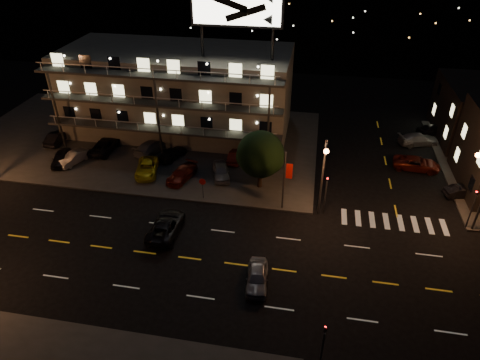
% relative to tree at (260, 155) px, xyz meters
% --- Properties ---
extents(ground, '(140.00, 140.00, 0.00)m').
position_rel_tree_xyz_m(ground, '(-2.26, -11.76, -3.89)').
color(ground, black).
rests_on(ground, ground).
extents(curb_nw, '(44.00, 24.00, 0.15)m').
position_rel_tree_xyz_m(curb_nw, '(-16.26, 8.24, -3.82)').
color(curb_nw, '#333431').
rests_on(curb_nw, ground).
extents(motel, '(28.00, 13.80, 18.10)m').
position_rel_tree_xyz_m(motel, '(-12.20, 12.12, 1.45)').
color(motel, gray).
rests_on(motel, ground).
extents(streetlight_nc, '(0.44, 1.92, 8.00)m').
position_rel_tree_xyz_m(streetlight_nc, '(6.24, -3.83, 1.07)').
color(streetlight_nc, '#2D2D30').
rests_on(streetlight_nc, ground).
extents(signal_nw, '(0.20, 0.27, 4.60)m').
position_rel_tree_xyz_m(signal_nw, '(6.74, -3.27, -1.32)').
color(signal_nw, '#2D2D30').
rests_on(signal_nw, ground).
extents(signal_sw, '(0.20, 0.27, 4.60)m').
position_rel_tree_xyz_m(signal_sw, '(6.74, -20.26, -1.32)').
color(signal_sw, '#2D2D30').
rests_on(signal_sw, ground).
extents(signal_ne, '(0.27, 0.20, 4.60)m').
position_rel_tree_xyz_m(signal_ne, '(19.74, -3.26, -1.32)').
color(signal_ne, '#2D2D30').
rests_on(signal_ne, ground).
extents(banner_north, '(0.83, 0.16, 6.40)m').
position_rel_tree_xyz_m(banner_north, '(2.83, -3.36, -0.46)').
color(banner_north, '#2D2D30').
rests_on(banner_north, ground).
extents(stop_sign, '(0.91, 0.11, 2.61)m').
position_rel_tree_xyz_m(stop_sign, '(-5.26, -3.19, -2.18)').
color(stop_sign, '#2D2D30').
rests_on(stop_sign, ground).
extents(tree, '(5.00, 4.81, 6.30)m').
position_rel_tree_xyz_m(tree, '(0.00, 0.00, 0.00)').
color(tree, black).
rests_on(tree, curb_nw).
extents(lot_car_0, '(2.51, 4.23, 1.35)m').
position_rel_tree_xyz_m(lot_car_0, '(-23.03, 0.75, -3.07)').
color(lot_car_0, black).
rests_on(lot_car_0, curb_nw).
extents(lot_car_1, '(2.69, 4.20, 1.31)m').
position_rel_tree_xyz_m(lot_car_1, '(-21.63, 1.08, -3.09)').
color(lot_car_1, gray).
rests_on(lot_car_1, curb_nw).
extents(lot_car_2, '(3.20, 5.12, 1.32)m').
position_rel_tree_xyz_m(lot_car_2, '(-12.56, 0.40, -3.08)').
color(lot_car_2, gold).
rests_on(lot_car_2, curb_nw).
extents(lot_car_3, '(2.95, 4.74, 1.28)m').
position_rel_tree_xyz_m(lot_car_3, '(-8.43, -0.04, -3.10)').
color(lot_car_3, '#60170D').
rests_on(lot_car_3, curb_nw).
extents(lot_car_4, '(2.86, 4.45, 1.41)m').
position_rel_tree_xyz_m(lot_car_4, '(-4.39, 1.15, -3.04)').
color(lot_car_4, gray).
rests_on(lot_car_4, curb_nw).
extents(lot_car_5, '(1.66, 4.36, 1.42)m').
position_rel_tree_xyz_m(lot_car_5, '(-26.18, 5.41, -3.03)').
color(lot_car_5, black).
rests_on(lot_car_5, curb_nw).
extents(lot_car_6, '(2.35, 5.04, 1.40)m').
position_rel_tree_xyz_m(lot_car_6, '(-19.41, 4.33, -3.04)').
color(lot_car_6, black).
rests_on(lot_car_6, curb_nw).
extents(lot_car_7, '(3.59, 5.29, 1.42)m').
position_rel_tree_xyz_m(lot_car_7, '(-13.78, 5.17, -3.03)').
color(lot_car_7, gray).
rests_on(lot_car_7, curb_nw).
extents(lot_car_8, '(3.00, 4.28, 1.35)m').
position_rel_tree_xyz_m(lot_car_8, '(-10.85, 4.10, -3.06)').
color(lot_car_8, black).
rests_on(lot_car_8, curb_nw).
extents(lot_car_9, '(1.32, 3.70, 1.22)m').
position_rel_tree_xyz_m(lot_car_9, '(-3.53, 4.85, -3.13)').
color(lot_car_9, '#60170D').
rests_on(lot_car_9, curb_nw).
extents(side_car_0, '(3.94, 2.19, 1.23)m').
position_rel_tree_xyz_m(side_car_0, '(20.65, 2.02, -3.28)').
color(side_car_0, black).
rests_on(side_car_0, ground).
extents(side_car_1, '(5.33, 2.88, 1.42)m').
position_rel_tree_xyz_m(side_car_1, '(16.88, 6.92, -3.18)').
color(side_car_1, '#60170D').
rests_on(side_car_1, ground).
extents(side_car_2, '(5.38, 3.45, 1.45)m').
position_rel_tree_xyz_m(side_car_2, '(18.10, 13.12, -3.17)').
color(side_car_2, gray).
rests_on(side_car_2, ground).
extents(side_car_3, '(4.50, 3.19, 1.42)m').
position_rel_tree_xyz_m(side_car_3, '(20.44, 16.39, -3.18)').
color(side_car_3, black).
rests_on(side_car_3, ground).
extents(road_car_east, '(1.98, 4.19, 1.39)m').
position_rel_tree_xyz_m(road_car_east, '(1.76, -13.57, -3.20)').
color(road_car_east, gray).
rests_on(road_car_east, ground).
extents(road_car_west, '(2.51, 5.39, 1.50)m').
position_rel_tree_xyz_m(road_car_west, '(-7.27, -8.83, -3.14)').
color(road_car_west, black).
rests_on(road_car_west, ground).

